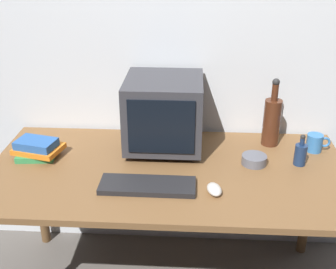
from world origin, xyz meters
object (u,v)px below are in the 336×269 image
(crt_monitor, at_px, (164,113))
(keyboard, at_px, (148,186))
(cd_spindle, at_px, (254,160))
(bottle_short, at_px, (301,154))
(book_stack, at_px, (37,149))
(mug, at_px, (315,143))
(computer_mouse, at_px, (214,189))
(bottle_tall, at_px, (272,120))

(crt_monitor, relative_size, keyboard, 0.93)
(cd_spindle, bearing_deg, crt_monitor, 161.25)
(keyboard, bearing_deg, bottle_short, 20.16)
(book_stack, bearing_deg, mug, 6.15)
(crt_monitor, relative_size, cd_spindle, 3.24)
(computer_mouse, distance_m, bottle_short, 0.50)
(bottle_short, xyz_separation_m, mug, (0.11, 0.15, -0.01))
(bottle_short, relative_size, book_stack, 0.63)
(computer_mouse, relative_size, bottle_tall, 0.28)
(computer_mouse, xyz_separation_m, book_stack, (-0.86, 0.28, 0.03))
(cd_spindle, bearing_deg, computer_mouse, -126.83)
(bottle_short, height_order, cd_spindle, bottle_short)
(bottle_tall, distance_m, cd_spindle, 0.27)
(mug, height_order, cd_spindle, mug)
(book_stack, xyz_separation_m, cd_spindle, (1.06, -0.01, -0.02))
(bottle_short, bearing_deg, bottle_tall, 117.23)
(keyboard, height_order, cd_spindle, cd_spindle)
(bottle_short, distance_m, mug, 0.18)
(bottle_short, distance_m, cd_spindle, 0.22)
(bottle_tall, relative_size, bottle_short, 2.27)
(computer_mouse, bearing_deg, book_stack, 148.48)
(crt_monitor, bearing_deg, mug, 0.49)
(book_stack, relative_size, cd_spindle, 2.10)
(bottle_short, distance_m, book_stack, 1.28)
(crt_monitor, bearing_deg, book_stack, -166.99)
(bottle_tall, bearing_deg, cd_spindle, -115.69)
(keyboard, relative_size, mug, 3.50)
(crt_monitor, xyz_separation_m, keyboard, (-0.05, -0.40, -0.18))
(bottle_short, height_order, mug, bottle_short)
(computer_mouse, relative_size, bottle_short, 0.63)
(mug, bearing_deg, bottle_tall, 163.18)
(crt_monitor, xyz_separation_m, bottle_tall, (0.55, 0.07, -0.06))
(crt_monitor, xyz_separation_m, computer_mouse, (0.24, -0.42, -0.17))
(keyboard, bearing_deg, cd_spindle, 26.96)
(keyboard, bearing_deg, book_stack, 156.59)
(mug, bearing_deg, bottle_short, -125.52)
(crt_monitor, height_order, bottle_tall, crt_monitor)
(bottle_short, bearing_deg, crt_monitor, 167.90)
(crt_monitor, distance_m, mug, 0.78)
(computer_mouse, relative_size, mug, 0.83)
(book_stack, height_order, mug, book_stack)
(keyboard, distance_m, bottle_tall, 0.77)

